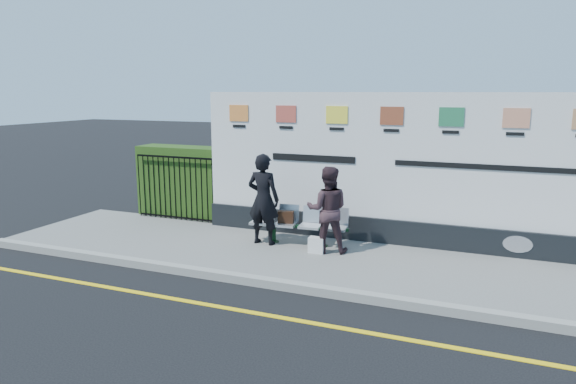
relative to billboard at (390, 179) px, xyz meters
The scene contains 12 objects.
ground 4.13m from the billboard, 97.40° to the right, with size 80.00×80.00×0.00m, color black.
pavement 1.98m from the billboard, 110.32° to the right, with size 14.00×3.00×0.12m, color slate.
kerb 3.19m from the billboard, 99.95° to the right, with size 14.00×0.18×0.14m, color gray.
yellow_line 4.13m from the billboard, 97.40° to the right, with size 14.00×0.10×0.01m, color yellow.
billboard is the anchor object (origin of this frame).
hedge 5.11m from the billboard, behind, with size 2.35×0.70×1.70m, color #284915.
railing 5.10m from the billboard, behind, with size 2.05×0.06×1.54m, color black, non-canonical shape.
bench 2.13m from the billboard, 153.89° to the right, with size 1.95×0.52×0.42m, color #B5B9BF, non-canonical shape.
woman_left 2.55m from the billboard, 156.10° to the right, with size 0.66×0.44×1.82m, color black.
woman_right 1.50m from the billboard, 132.58° to the right, with size 0.80×0.62×1.65m, color #362328.
handbag_brown 2.21m from the billboard, 156.43° to the right, with size 0.31×0.13×0.24m, color black.
carrier_bag_white 2.00m from the billboard, 133.04° to the right, with size 0.30×0.18×0.30m, color silver.
Camera 1 is at (2.35, -6.22, 3.14)m, focal length 32.00 mm.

